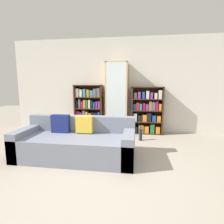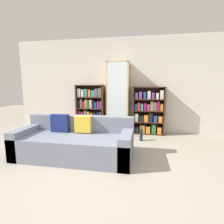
% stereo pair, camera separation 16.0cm
% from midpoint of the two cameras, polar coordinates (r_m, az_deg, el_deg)
% --- Properties ---
extents(ground_plane, '(16.00, 16.00, 0.00)m').
position_cam_midpoint_polar(ground_plane, '(2.93, -4.27, -19.11)').
color(ground_plane, gray).
extents(wall_back, '(6.33, 0.06, 2.70)m').
position_cam_midpoint_polar(wall_back, '(5.18, 3.08, 8.63)').
color(wall_back, beige).
rests_on(wall_back, ground).
extents(couch, '(2.18, 0.93, 0.78)m').
position_cam_midpoint_polar(couch, '(3.46, -10.61, -9.79)').
color(couch, slate).
rests_on(couch, ground).
extents(bookshelf_left, '(0.83, 0.32, 1.37)m').
position_cam_midpoint_polar(bookshelf_left, '(5.20, -6.16, 0.96)').
color(bookshelf_left, '#3D2314').
rests_on(bookshelf_left, ground).
extents(display_cabinet, '(0.61, 0.36, 2.00)m').
position_cam_midpoint_polar(display_cabinet, '(4.97, 2.95, 4.51)').
color(display_cabinet, tan).
rests_on(display_cabinet, ground).
extents(bookshelf_right, '(0.88, 0.32, 1.32)m').
position_cam_midpoint_polar(bookshelf_right, '(4.99, 12.73, 0.03)').
color(bookshelf_right, '#3D2314').
rests_on(bookshelf_right, ground).
extents(wine_bottle, '(0.08, 0.08, 0.35)m').
position_cam_midpoint_polar(wine_bottle, '(4.41, 10.52, -7.41)').
color(wine_bottle, '#192333').
rests_on(wine_bottle, ground).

